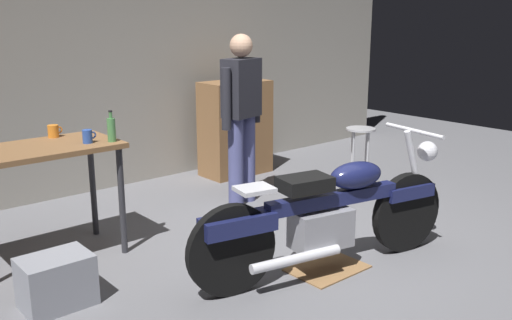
% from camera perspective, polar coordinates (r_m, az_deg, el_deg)
% --- Properties ---
extents(ground_plane, '(12.00, 12.00, 0.00)m').
position_cam_1_polar(ground_plane, '(4.56, 6.23, -9.53)').
color(ground_plane, slate).
extents(back_wall, '(8.00, 0.12, 3.10)m').
position_cam_1_polar(back_wall, '(6.42, -12.22, 11.47)').
color(back_wall, gray).
rests_on(back_wall, ground_plane).
extents(workbench, '(1.30, 0.64, 0.90)m').
position_cam_1_polar(workbench, '(4.48, -21.83, -0.27)').
color(workbench, brown).
rests_on(workbench, ground_plane).
extents(motorcycle, '(2.16, 0.75, 1.00)m').
position_cam_1_polar(motorcycle, '(4.17, 7.37, -5.27)').
color(motorcycle, black).
rests_on(motorcycle, ground_plane).
extents(person_standing, '(0.56, 0.31, 1.67)m').
position_cam_1_polar(person_standing, '(5.53, -1.46, 4.84)').
color(person_standing, '#4E5288').
rests_on(person_standing, ground_plane).
extents(shop_stool, '(0.32, 0.32, 0.64)m').
position_cam_1_polar(shop_stool, '(6.34, 10.44, 1.91)').
color(shop_stool, '#B2B2B7').
rests_on(shop_stool, ground_plane).
extents(wooden_dresser, '(0.80, 0.47, 1.10)m').
position_cam_1_polar(wooden_dresser, '(6.68, -2.08, 3.22)').
color(wooden_dresser, brown).
rests_on(wooden_dresser, ground_plane).
extents(drip_tray, '(0.56, 0.40, 0.01)m').
position_cam_1_polar(drip_tray, '(4.34, 7.18, -10.74)').
color(drip_tray, olive).
rests_on(drip_tray, ground_plane).
extents(storage_bin, '(0.44, 0.32, 0.34)m').
position_cam_1_polar(storage_bin, '(3.97, -19.42, -11.42)').
color(storage_bin, gray).
rests_on(storage_bin, ground_plane).
extents(mug_orange_travel, '(0.12, 0.08, 0.10)m').
position_cam_1_polar(mug_orange_travel, '(4.77, -19.68, 2.75)').
color(mug_orange_travel, orange).
rests_on(mug_orange_travel, workbench).
extents(mug_blue_enamel, '(0.11, 0.07, 0.10)m').
position_cam_1_polar(mug_blue_enamel, '(4.47, -16.55, 2.29)').
color(mug_blue_enamel, '#2D51AD').
rests_on(mug_blue_enamel, workbench).
extents(bottle, '(0.06, 0.06, 0.24)m').
position_cam_1_polar(bottle, '(4.46, -14.33, 3.03)').
color(bottle, '#4C8C4C').
rests_on(bottle, workbench).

